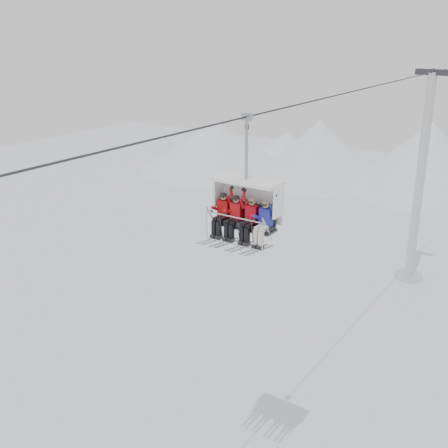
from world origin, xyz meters
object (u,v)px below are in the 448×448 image
Objects in this scene: skier_far_right at (264,222)px; skier_center_right at (250,219)px; lift_tower_right at (418,195)px; skier_center_left at (235,216)px; skier_far_left at (222,213)px; chairlift_carrier at (248,201)px.

skier_center_right is at bearing 180.00° from skier_far_right.
lift_tower_right is 7.99× the size of skier_center_left.
skier_center_right is (0.28, -20.96, 4.41)m from lift_tower_right.
skier_center_right is 0.50m from skier_far_right.
skier_center_right is at bearing 0.19° from skier_center_left.
skier_far_left is 1.55m from skier_far_right.
skier_center_right and skier_far_right have the same top height.
skier_far_left and skier_far_right have the same top height.
skier_center_left is at bearing -0.23° from skier_far_left.
skier_far_right reaches higher than skier_center_left.
lift_tower_right is at bearing 92.13° from skier_far_right.
skier_center_left is at bearing -179.90° from skier_far_right.
skier_far_left is 1.00× the size of skier_center_left.
lift_tower_right is 7.99× the size of skier_center_right.
lift_tower_right is at bearing 90.00° from chairlift_carrier.
skier_far_left is (-0.77, -20.96, 4.41)m from lift_tower_right.
chairlift_carrier is 0.62m from skier_center_right.
chairlift_carrier is 2.36× the size of skier_far_right.
skier_center_left is at bearing -179.81° from skier_center_right.
lift_tower_right is 7.99× the size of skier_far_left.
lift_tower_right reaches higher than chairlift_carrier.
chairlift_carrier reaches higher than skier_far_left.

